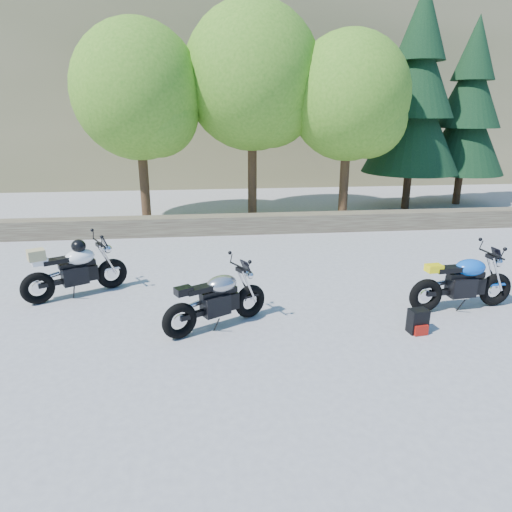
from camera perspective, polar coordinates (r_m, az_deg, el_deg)
The scene contains 12 objects.
ground at distance 7.54m, azimuth -0.70°, elevation -7.80°, with size 90.00×90.00×0.00m, color gray.
stone_wall at distance 12.65m, azimuth -3.11°, elevation 3.98°, with size 22.00×0.55×0.50m, color #4B3E32.
hillside at distance 35.23m, azimuth -0.24°, elevation 24.64°, with size 80.00×30.00×15.00m, color brown.
tree_decid_left at distance 14.03m, azimuth -14.13°, elevation 18.78°, with size 3.67×3.67×5.62m.
tree_decid_mid at distance 14.42m, azimuth -0.02°, elevation 20.85°, with size 4.08×4.08×6.24m.
tree_decid_right at distance 14.39m, azimuth 12.02°, elevation 18.34°, with size 3.54×3.54×5.41m.
conifer_near at distance 16.47m, azimuth 19.36°, elevation 18.27°, with size 3.17×3.17×7.06m.
conifer_far at distance 18.01m, azimuth 24.99°, elevation 16.21°, with size 2.82×2.82×6.27m.
silver_bike at distance 7.11m, azimuth -4.90°, elevation -5.56°, with size 1.67×1.01×0.92m.
white_bike at distance 8.88m, azimuth -21.74°, elevation -1.53°, with size 1.73×1.04×1.05m.
blue_bike at distance 8.48m, azimuth 24.46°, elevation -3.07°, with size 1.93×0.61×0.97m.
backpack at distance 7.44m, azimuth 19.59°, elevation -7.73°, with size 0.30×0.27×0.38m.
Camera 1 is at (-0.65, -6.78, 3.25)m, focal length 32.00 mm.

